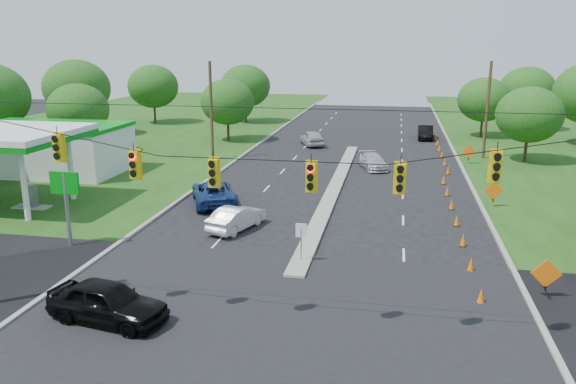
% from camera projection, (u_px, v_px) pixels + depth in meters
% --- Properties ---
extents(ground, '(160.00, 160.00, 0.00)m').
position_uv_depth(ground, '(275.00, 320.00, 22.04)').
color(ground, black).
rests_on(ground, ground).
extents(cross_street, '(160.00, 14.00, 0.02)m').
position_uv_depth(cross_street, '(275.00, 320.00, 22.04)').
color(cross_street, black).
rests_on(cross_street, ground).
extents(curb_left, '(0.25, 110.00, 0.16)m').
position_uv_depth(curb_left, '(238.00, 160.00, 52.37)').
color(curb_left, gray).
rests_on(curb_left, ground).
extents(curb_right, '(0.25, 110.00, 0.16)m').
position_uv_depth(curb_right, '(462.00, 169.00, 48.67)').
color(curb_right, gray).
rests_on(curb_right, ground).
extents(median, '(1.00, 34.00, 0.18)m').
position_uv_depth(median, '(335.00, 189.00, 41.98)').
color(median, gray).
rests_on(median, ground).
extents(median_sign, '(0.55, 0.06, 2.05)m').
position_uv_depth(median_sign, '(301.00, 235.00, 27.36)').
color(median_sign, gray).
rests_on(median_sign, ground).
extents(signal_span, '(25.60, 0.32, 9.00)m').
position_uv_depth(signal_span, '(267.00, 205.00, 19.83)').
color(signal_span, '#422D1C').
rests_on(signal_span, ground).
extents(utility_pole_far_left, '(0.28, 0.28, 9.00)m').
position_uv_depth(utility_pole_far_left, '(211.00, 111.00, 51.66)').
color(utility_pole_far_left, '#422D1C').
rests_on(utility_pole_far_left, ground).
extents(utility_pole_far_right, '(0.28, 0.28, 9.00)m').
position_uv_depth(utility_pole_far_right, '(487.00, 111.00, 51.82)').
color(utility_pole_far_right, '#422D1C').
rests_on(utility_pole_far_right, ground).
extents(gas_station, '(18.40, 19.70, 5.20)m').
position_uv_depth(gas_station, '(40.00, 146.00, 44.93)').
color(gas_station, white).
rests_on(gas_station, ground).
extents(cone_0, '(0.32, 0.32, 0.70)m').
position_uv_depth(cone_0, '(481.00, 296.00, 23.31)').
color(cone_0, '#FF6906').
rests_on(cone_0, ground).
extents(cone_1, '(0.32, 0.32, 0.70)m').
position_uv_depth(cone_1, '(471.00, 264.00, 26.64)').
color(cone_1, '#FF6906').
rests_on(cone_1, ground).
extents(cone_2, '(0.32, 0.32, 0.70)m').
position_uv_depth(cone_2, '(463.00, 240.00, 29.96)').
color(cone_2, '#FF6906').
rests_on(cone_2, ground).
extents(cone_3, '(0.32, 0.32, 0.70)m').
position_uv_depth(cone_3, '(457.00, 220.00, 33.28)').
color(cone_3, '#FF6906').
rests_on(cone_3, ground).
extents(cone_4, '(0.32, 0.32, 0.70)m').
position_uv_depth(cone_4, '(452.00, 204.00, 36.60)').
color(cone_4, '#FF6906').
rests_on(cone_4, ground).
extents(cone_5, '(0.32, 0.32, 0.70)m').
position_uv_depth(cone_5, '(447.00, 191.00, 39.93)').
color(cone_5, '#FF6906').
rests_on(cone_5, ground).
extents(cone_6, '(0.32, 0.32, 0.70)m').
position_uv_depth(cone_6, '(444.00, 180.00, 43.25)').
color(cone_6, '#FF6906').
rests_on(cone_6, ground).
extents(cone_7, '(0.32, 0.32, 0.70)m').
position_uv_depth(cone_7, '(448.00, 170.00, 46.46)').
color(cone_7, '#FF6906').
rests_on(cone_7, ground).
extents(cone_8, '(0.32, 0.32, 0.70)m').
position_uv_depth(cone_8, '(445.00, 162.00, 49.78)').
color(cone_8, '#FF6906').
rests_on(cone_8, ground).
extents(cone_9, '(0.32, 0.32, 0.70)m').
position_uv_depth(cone_9, '(442.00, 154.00, 53.10)').
color(cone_9, '#FF6906').
rests_on(cone_9, ground).
extents(cone_10, '(0.32, 0.32, 0.70)m').
position_uv_depth(cone_10, '(439.00, 148.00, 56.43)').
color(cone_10, '#FF6906').
rests_on(cone_10, ground).
extents(cone_11, '(0.32, 0.32, 0.70)m').
position_uv_depth(cone_11, '(437.00, 142.00, 59.75)').
color(cone_11, '#FF6906').
rests_on(cone_11, ground).
extents(cone_12, '(0.32, 0.32, 0.70)m').
position_uv_depth(cone_12, '(435.00, 137.00, 63.07)').
color(cone_12, '#FF6906').
rests_on(cone_12, ground).
extents(cone_13, '(0.32, 0.32, 0.70)m').
position_uv_depth(cone_13, '(434.00, 132.00, 66.39)').
color(cone_13, '#FF6906').
rests_on(cone_13, ground).
extents(work_sign_0, '(1.27, 0.58, 1.37)m').
position_uv_depth(work_sign_0, '(546.00, 275.00, 23.58)').
color(work_sign_0, black).
rests_on(work_sign_0, ground).
extents(work_sign_1, '(1.27, 0.58, 1.37)m').
position_uv_depth(work_sign_1, '(493.00, 192.00, 36.87)').
color(work_sign_1, black).
rests_on(work_sign_1, ground).
extents(work_sign_2, '(1.27, 0.58, 1.37)m').
position_uv_depth(work_sign_2, '(469.00, 152.00, 50.16)').
color(work_sign_2, black).
rests_on(work_sign_2, ground).
extents(tree_2, '(5.88, 5.88, 6.86)m').
position_uv_depth(tree_2, '(78.00, 110.00, 54.18)').
color(tree_2, black).
rests_on(tree_2, ground).
extents(tree_3, '(7.56, 7.56, 8.82)m').
position_uv_depth(tree_3, '(77.00, 88.00, 64.45)').
color(tree_3, black).
rests_on(tree_3, ground).
extents(tree_4, '(6.72, 6.72, 7.84)m').
position_uv_depth(tree_4, '(153.00, 86.00, 75.27)').
color(tree_4, black).
rests_on(tree_4, ground).
extents(tree_5, '(5.88, 5.88, 6.86)m').
position_uv_depth(tree_5, '(227.00, 102.00, 61.47)').
color(tree_5, black).
rests_on(tree_5, ground).
extents(tree_6, '(6.72, 6.72, 7.84)m').
position_uv_depth(tree_6, '(245.00, 86.00, 75.91)').
color(tree_6, black).
rests_on(tree_6, ground).
extents(tree_9, '(5.88, 5.88, 6.86)m').
position_uv_depth(tree_9, '(529.00, 115.00, 50.27)').
color(tree_9, black).
rests_on(tree_9, ground).
extents(tree_11, '(6.72, 6.72, 7.84)m').
position_uv_depth(tree_11, '(527.00, 90.00, 69.31)').
color(tree_11, black).
rests_on(tree_11, ground).
extents(tree_12, '(5.88, 5.88, 6.86)m').
position_uv_depth(tree_12, '(484.00, 100.00, 63.93)').
color(tree_12, black).
rests_on(tree_12, ground).
extents(black_sedan, '(5.10, 2.75, 1.65)m').
position_uv_depth(black_sedan, '(108.00, 302.00, 21.69)').
color(black_sedan, black).
rests_on(black_sedan, ground).
extents(white_sedan, '(2.75, 4.48, 1.39)m').
position_uv_depth(white_sedan, '(237.00, 218.00, 32.62)').
color(white_sedan, silver).
rests_on(white_sedan, ground).
extents(blue_pickup, '(4.69, 6.25, 1.58)m').
position_uv_depth(blue_pickup, '(214.00, 193.00, 37.80)').
color(blue_pickup, navy).
rests_on(blue_pickup, ground).
extents(silver_car_far, '(3.09, 4.77, 1.28)m').
position_uv_depth(silver_car_far, '(373.00, 161.00, 48.53)').
color(silver_car_far, '#B9B6C1').
rests_on(silver_car_far, ground).
extents(silver_car_oncoming, '(3.49, 5.09, 1.61)m').
position_uv_depth(silver_car_oncoming, '(312.00, 138.00, 59.67)').
color(silver_car_oncoming, '#AFAFAF').
rests_on(silver_car_oncoming, ground).
extents(dark_car_receding, '(1.67, 4.71, 1.55)m').
position_uv_depth(dark_car_receding, '(425.00, 132.00, 63.74)').
color(dark_car_receding, black).
rests_on(dark_car_receding, ground).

